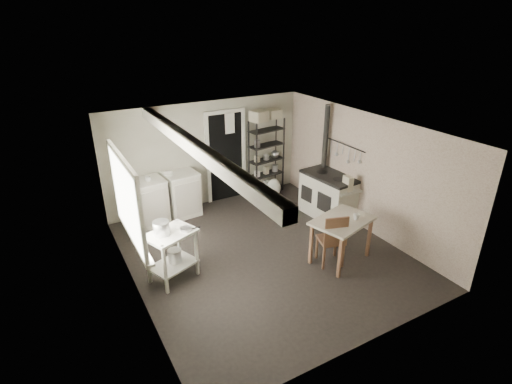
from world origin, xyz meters
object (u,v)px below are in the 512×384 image
prep_table (173,257)px  flour_sack (274,187)px  base_cabinets (166,198)px  chair (331,238)px  work_table (341,241)px  shelf_rack (266,155)px  stove (328,197)px  stockpot (161,229)px

prep_table → flour_sack: prep_table is taller
base_cabinets → chair: 3.54m
base_cabinets → work_table: (2.14, -2.98, -0.08)m
base_cabinets → chair: size_ratio=1.48×
base_cabinets → flour_sack: 2.55m
base_cabinets → work_table: 3.67m
shelf_rack → stove: shelf_rack is taller
stockpot → shelf_rack: 3.87m
stockpot → flour_sack: size_ratio=0.63×
base_cabinets → chair: (1.93, -2.97, 0.03)m
base_cabinets → shelf_rack: (2.49, 0.12, 0.49)m
stove → work_table: size_ratio=1.14×
work_table → chair: 0.24m
shelf_rack → work_table: bearing=-105.3°
work_table → chair: size_ratio=1.07×
stockpot → shelf_rack: bearing=34.7°
stove → shelf_rack: bearing=101.7°
shelf_rack → stove: bearing=-81.9°
prep_table → work_table: size_ratio=0.82×
base_cabinets → chair: chair is taller
stove → chair: (-1.08, -1.41, 0.04)m
work_table → chair: (-0.21, 0.01, 0.10)m
stockpot → base_cabinets: stockpot is taller
work_table → flour_sack: bearing=82.1°
stove → work_table: (-0.87, -1.42, -0.06)m
chair → stockpot: bearing=178.9°
prep_table → flour_sack: (3.10, 1.94, -0.16)m
flour_sack → work_table: bearing=-97.9°
chair → flour_sack: size_ratio=2.27×
stockpot → shelf_rack: size_ratio=0.15×
work_table → stove: bearing=58.6°
prep_table → stove: size_ratio=0.72×
prep_table → shelf_rack: bearing=36.0°
base_cabinets → stove: size_ratio=1.21×
stockpot → base_cabinets: bearing=71.7°
prep_table → flour_sack: bearing=32.1°
shelf_rack → flour_sack: bearing=-90.5°
stockpot → stove: size_ratio=0.23×
stove → flour_sack: stove is taller
flour_sack → stockpot: bearing=-149.1°
flour_sack → stove: bearing=-71.4°
base_cabinets → prep_table: bearing=-109.8°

